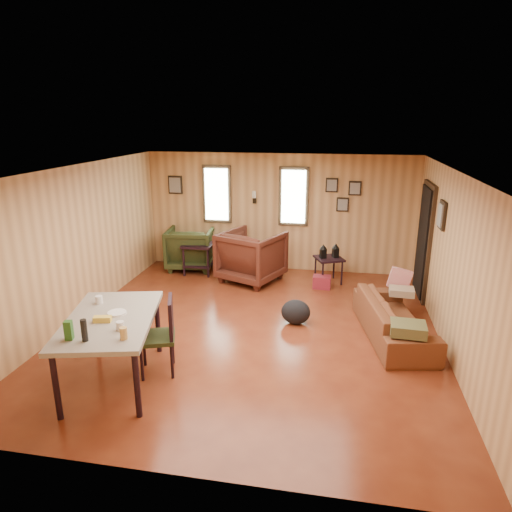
{
  "coord_description": "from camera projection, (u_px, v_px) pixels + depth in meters",
  "views": [
    {
      "loc": [
        1.21,
        -6.16,
        3.09
      ],
      "look_at": [
        0.0,
        0.4,
        1.05
      ],
      "focal_mm": 32.0,
      "sensor_mm": 36.0,
      "label": 1
    }
  ],
  "objects": [
    {
      "name": "recliner_green",
      "position": [
        191.0,
        246.0,
        9.6
      ],
      "size": [
        1.04,
        0.99,
        0.97
      ],
      "primitive_type": "imported",
      "rotation": [
        0.0,
        0.0,
        -3.02
      ],
      "color": "#2C3317",
      "rests_on": "ground"
    },
    {
      "name": "room",
      "position": [
        266.0,
        249.0,
        6.79
      ],
      "size": [
        5.54,
        6.04,
        2.44
      ],
      "color": "brown",
      "rests_on": "ground"
    },
    {
      "name": "sofa_pillows",
      "position": [
        404.0,
        304.0,
        6.55
      ],
      "size": [
        0.51,
        1.91,
        0.39
      ],
      "rotation": [
        0.0,
        0.0,
        -0.06
      ],
      "color": "brown",
      "rests_on": "sofa"
    },
    {
      "name": "dining_table",
      "position": [
        110.0,
        324.0,
        5.34
      ],
      "size": [
        1.35,
        1.83,
        1.08
      ],
      "rotation": [
        0.0,
        0.0,
        0.23
      ],
      "color": "gray",
      "rests_on": "ground"
    },
    {
      "name": "sofa",
      "position": [
        394.0,
        313.0,
        6.59
      ],
      "size": [
        0.93,
        2.02,
        0.76
      ],
      "primitive_type": "imported",
      "rotation": [
        0.0,
        0.0,
        1.76
      ],
      "color": "brown",
      "rests_on": "ground"
    },
    {
      "name": "recliner_brown",
      "position": [
        252.0,
        254.0,
        8.84
      ],
      "size": [
        1.36,
        1.33,
        1.09
      ],
      "primitive_type": "imported",
      "rotation": [
        0.0,
        0.0,
        2.74
      ],
      "color": "#4A2016",
      "rests_on": "ground"
    },
    {
      "name": "end_table",
      "position": [
        199.0,
        253.0,
        9.29
      ],
      "size": [
        0.61,
        0.55,
        0.77
      ],
      "rotation": [
        0.0,
        0.0,
        0.0
      ],
      "color": "black",
      "rests_on": "ground"
    },
    {
      "name": "side_table",
      "position": [
        329.0,
        256.0,
        8.74
      ],
      "size": [
        0.64,
        0.64,
        0.78
      ],
      "rotation": [
        0.0,
        0.0,
        0.42
      ],
      "color": "black",
      "rests_on": "ground"
    },
    {
      "name": "backpack",
      "position": [
        296.0,
        312.0,
        7.06
      ],
      "size": [
        0.48,
        0.38,
        0.39
      ],
      "rotation": [
        0.0,
        0.0,
        0.1
      ],
      "color": "black",
      "rests_on": "ground"
    },
    {
      "name": "cooler",
      "position": [
        322.0,
        282.0,
        8.57
      ],
      "size": [
        0.33,
        0.24,
        0.23
      ],
      "rotation": [
        0.0,
        0.0,
        -0.02
      ],
      "color": "maroon",
      "rests_on": "ground"
    },
    {
      "name": "dining_chair",
      "position": [
        162.0,
        332.0,
        5.63
      ],
      "size": [
        0.57,
        0.57,
        0.98
      ],
      "rotation": [
        0.0,
        0.0,
        0.33
      ],
      "color": "#2C3317",
      "rests_on": "ground"
    }
  ]
}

